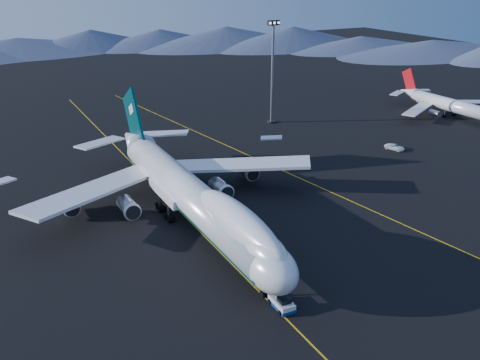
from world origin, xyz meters
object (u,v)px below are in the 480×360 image
boeing_747 (190,194)px  pushback_tug (282,304)px  service_van (395,147)px  floodlight_mast (272,72)px  second_jet (452,105)px

boeing_747 → pushback_tug: 30.34m
boeing_747 → service_van: 64.57m
boeing_747 → floodlight_mast: (48.03, 51.72, 9.22)m
second_jet → floodlight_mast: size_ratio=1.47×
service_van → pushback_tug: bearing=-164.0°
service_van → floodlight_mast: size_ratio=0.17×
service_van → floodlight_mast: 42.40m
second_jet → floodlight_mast: bearing=140.2°
pushback_tug → floodlight_mast: floodlight_mast is taller
pushback_tug → second_jet: second_jet is taller
service_van → floodlight_mast: floodlight_mast is taller
boeing_747 → floodlight_mast: size_ratio=2.44×
pushback_tug → second_jet: bearing=33.2°
pushback_tug → second_jet: 116.60m
boeing_747 → second_jet: size_ratio=1.66×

